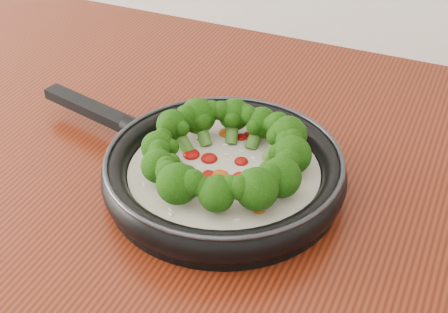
% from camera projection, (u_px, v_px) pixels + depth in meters
% --- Properties ---
extents(skillet, '(0.48, 0.36, 0.08)m').
position_uv_depth(skillet, '(224.00, 168.00, 0.79)').
color(skillet, black).
rests_on(skillet, counter).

